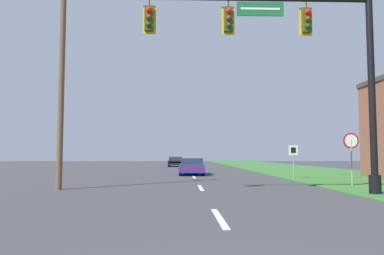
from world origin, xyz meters
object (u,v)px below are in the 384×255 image
at_px(car_ahead, 192,166).
at_px(signal_mast, 305,57).
at_px(route_sign_post, 293,154).
at_px(far_car, 176,162).
at_px(utility_pole_near, 62,68).
at_px(stop_sign, 351,147).

bearing_deg(car_ahead, signal_mast, -74.89).
bearing_deg(route_sign_post, far_car, 107.48).
relative_size(car_ahead, route_sign_post, 2.31).
bearing_deg(utility_pole_near, signal_mast, -13.81).
distance_m(route_sign_post, utility_pole_near, 14.31).
relative_size(far_car, utility_pole_near, 0.41).
bearing_deg(stop_sign, utility_pole_near, -174.48).
xyz_separation_m(route_sign_post, utility_pole_near, (-12.19, -6.47, 3.77)).
height_order(far_car, route_sign_post, route_sign_post).
distance_m(far_car, route_sign_post, 25.02).
xyz_separation_m(stop_sign, route_sign_post, (-1.22, 5.17, -0.34)).
bearing_deg(signal_mast, utility_pole_near, 166.19).
height_order(far_car, utility_pole_near, utility_pole_near).
xyz_separation_m(car_ahead, utility_pole_near, (-6.14, -11.72, 4.69)).
height_order(signal_mast, stop_sign, signal_mast).
height_order(signal_mast, far_car, signal_mast).
bearing_deg(route_sign_post, stop_sign, -76.69).
distance_m(signal_mast, route_sign_post, 9.91).
relative_size(route_sign_post, utility_pole_near, 0.20).
xyz_separation_m(signal_mast, utility_pole_near, (-9.97, 2.45, 0.05)).
relative_size(far_car, route_sign_post, 2.08).
height_order(car_ahead, utility_pole_near, utility_pole_near).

